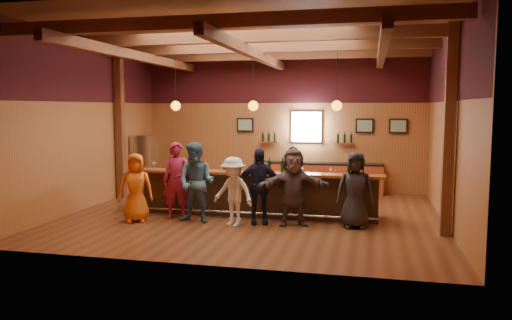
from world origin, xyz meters
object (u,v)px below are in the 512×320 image
object	(u,v)px
back_bar_cabinet	(318,177)
ice_bucket	(263,168)
customer_orange	(136,188)
customer_brown	(293,187)
customer_denim	(196,183)
bar_counter	(255,194)
stainless_fridge	(145,164)
customer_white	(233,191)
bottle_a	(269,166)
customer_navy	(258,186)
bartender	(293,177)
customer_dark	(355,190)
customer_redvest	(177,180)

from	to	relation	value
back_bar_cabinet	ice_bucket	distance (m)	4.05
customer_orange	customer_brown	distance (m)	3.66
customer_denim	ice_bucket	distance (m)	1.66
bar_counter	stainless_fridge	size ratio (longest dim) A/B	3.50
customer_denim	customer_white	distance (m)	0.93
customer_brown	bottle_a	size ratio (longest dim) A/B	5.16
customer_orange	customer_navy	distance (m)	2.87
customer_denim	bartender	world-z (taller)	customer_denim
back_bar_cabinet	bartender	bearing A→B (deg)	-99.83
customer_white	customer_navy	size ratio (longest dim) A/B	0.90
customer_dark	bottle_a	xyz separation A→B (m)	(-2.07, 0.70, 0.40)
back_bar_cabinet	bottle_a	size ratio (longest dim) A/B	11.74
ice_bucket	back_bar_cabinet	bearing A→B (deg)	76.68
stainless_fridge	bartender	distance (m)	5.05
customer_brown	bottle_a	xyz separation A→B (m)	(-0.71, 0.79, 0.36)
customer_navy	customer_redvest	bearing A→B (deg)	160.68
customer_brown	customer_navy	bearing A→B (deg)	164.17
bar_counter	ice_bucket	xyz separation A→B (m)	(0.27, -0.30, 0.70)
customer_white	customer_dark	bearing A→B (deg)	28.33
bartender	stainless_fridge	bearing A→B (deg)	-11.97
bar_counter	ice_bucket	size ratio (longest dim) A/B	28.69
customer_dark	bartender	xyz separation A→B (m)	(-1.70, 2.01, -0.03)
back_bar_cabinet	bartender	xyz separation A→B (m)	(-0.42, -2.43, 0.34)
customer_orange	customer_white	xyz separation A→B (m)	(2.32, 0.13, -0.02)
ice_bucket	customer_orange	bearing A→B (deg)	-158.44
bar_counter	customer_dark	bearing A→B (deg)	-19.48
stainless_fridge	customer_navy	distance (m)	5.59
ice_bucket	bottle_a	size ratio (longest dim) A/B	0.64
bartender	ice_bucket	world-z (taller)	bartender
customer_denim	customer_brown	size ratio (longest dim) A/B	1.06
customer_white	bartender	world-z (taller)	bartender
bartender	bottle_a	xyz separation A→B (m)	(-0.37, -1.31, 0.43)
customer_denim	ice_bucket	bearing A→B (deg)	38.58
customer_denim	ice_bucket	size ratio (longest dim) A/B	8.49
bar_counter	customer_navy	world-z (taller)	customer_navy
customer_brown	customer_denim	bearing A→B (deg)	168.05
ice_bucket	bottle_a	xyz separation A→B (m)	(0.12, 0.13, 0.02)
bartender	ice_bucket	xyz separation A→B (m)	(-0.50, -1.44, 0.40)
customer_white	customer_navy	bearing A→B (deg)	50.32
customer_denim	ice_bucket	world-z (taller)	customer_denim
customer_orange	customer_dark	distance (m)	5.03
bar_counter	customer_white	distance (m)	1.32
customer_brown	customer_redvest	bearing A→B (deg)	160.70
customer_denim	bottle_a	bearing A→B (deg)	40.04
bar_counter	bottle_a	world-z (taller)	bottle_a
bar_counter	customer_brown	size ratio (longest dim) A/B	3.59
customer_denim	customer_navy	distance (m)	1.44
customer_brown	ice_bucket	xyz separation A→B (m)	(-0.83, 0.66, 0.34)
bartender	customer_dark	bearing A→B (deg)	133.29
customer_denim	bar_counter	bearing A→B (deg)	52.74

